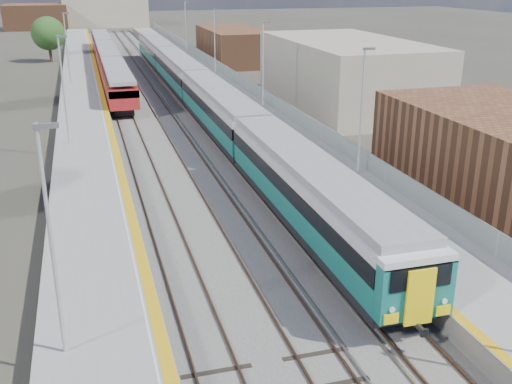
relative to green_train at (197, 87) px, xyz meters
name	(u,v)px	position (x,y,z in m)	size (l,w,h in m)	color
ground	(177,105)	(-1.50, 3.28, -2.25)	(320.00, 320.00, 0.00)	#47443A
ballast_bed	(152,101)	(-3.75, 5.78, -2.22)	(10.50, 155.00, 0.06)	#565451
tracks	(155,97)	(-3.15, 7.45, -2.14)	(8.96, 160.00, 0.17)	#4C3323
platform_right	(223,92)	(3.78, 5.77, -1.71)	(4.70, 155.00, 8.52)	slate
platform_left	(83,100)	(-10.55, 5.77, -1.73)	(4.30, 155.00, 8.52)	slate
green_train	(197,87)	(0.00, 0.00, 0.00)	(2.90, 80.70, 3.19)	black
red_train	(108,59)	(-7.00, 24.47, -0.25)	(2.68, 54.40, 3.38)	black
tree_c	(48,33)	(-14.63, 38.88, 1.89)	(4.85, 4.85, 6.57)	#382619
tree_d	(354,49)	(22.93, 14.73, 1.21)	(4.06, 4.06, 5.50)	#382619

